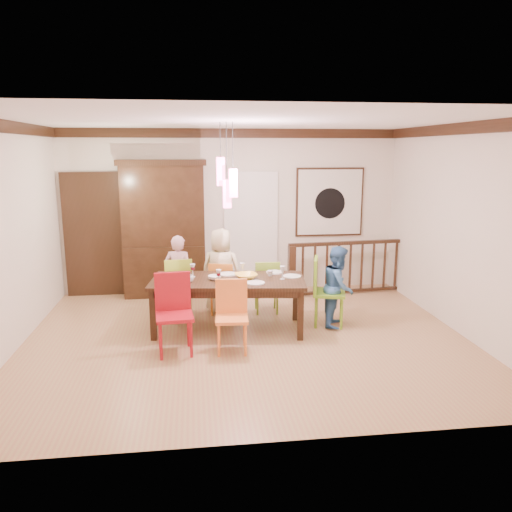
{
  "coord_description": "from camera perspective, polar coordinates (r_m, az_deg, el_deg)",
  "views": [
    {
      "loc": [
        -0.68,
        -6.43,
        2.54
      ],
      "look_at": [
        0.19,
        0.48,
        1.05
      ],
      "focal_mm": 35.0,
      "sensor_mm": 36.0,
      "label": 1
    }
  ],
  "objects": [
    {
      "name": "plate_far_right",
      "position": [
        7.41,
        2.18,
        -1.86
      ],
      "size": [
        0.26,
        0.26,
        0.01
      ],
      "primitive_type": "cylinder",
      "color": "white",
      "rests_on": "dining_table"
    },
    {
      "name": "chair_end_right",
      "position": [
        7.37,
        8.39,
        -3.54
      ],
      "size": [
        0.56,
        0.56,
        1.0
      ],
      "rotation": [
        0.0,
        0.0,
        1.3
      ],
      "color": "#6CA320",
      "rests_on": "floor"
    },
    {
      "name": "chair_near_left",
      "position": [
        6.36,
        -9.33,
        -6.06
      ],
      "size": [
        0.5,
        0.5,
        1.01
      ],
      "rotation": [
        0.0,
        0.0,
        0.1
      ],
      "color": "maroon",
      "rests_on": "floor"
    },
    {
      "name": "wall_right",
      "position": [
        7.48,
        22.38,
        2.78
      ],
      "size": [
        0.0,
        5.0,
        5.0
      ],
      "primitive_type": "plane",
      "rotation": [
        1.57,
        0.0,
        -1.57
      ],
      "color": "silver",
      "rests_on": "floor"
    },
    {
      "name": "crown_molding",
      "position": [
        6.47,
        -1.19,
        14.55
      ],
      "size": [
        6.0,
        5.0,
        0.16
      ],
      "primitive_type": null,
      "color": "black",
      "rests_on": "wall_back"
    },
    {
      "name": "person_far_mid",
      "position": [
        7.91,
        -3.99,
        -1.64
      ],
      "size": [
        0.75,
        0.6,
        1.34
      ],
      "primitive_type": "imported",
      "rotation": [
        0.0,
        0.0,
        2.84
      ],
      "color": "beige",
      "rests_on": "floor"
    },
    {
      "name": "person_far_left",
      "position": [
        7.9,
        -8.83,
        -2.12
      ],
      "size": [
        0.52,
        0.41,
        1.25
      ],
      "primitive_type": "imported",
      "rotation": [
        0.0,
        0.0,
        2.87
      ],
      "color": "#DEA9BA",
      "rests_on": "floor"
    },
    {
      "name": "wall_left",
      "position": [
        6.92,
        -26.69,
        1.71
      ],
      "size": [
        0.0,
        5.0,
        5.0
      ],
      "primitive_type": "plane",
      "rotation": [
        1.57,
        0.0,
        1.57
      ],
      "color": "silver",
      "rests_on": "floor"
    },
    {
      "name": "plate_near_mid",
      "position": [
        6.82,
        -0.07,
        -3.08
      ],
      "size": [
        0.26,
        0.26,
        0.01
      ],
      "primitive_type": "cylinder",
      "color": "white",
      "rests_on": "dining_table"
    },
    {
      "name": "wall_back",
      "position": [
        9.02,
        -2.83,
        5.1
      ],
      "size": [
        6.0,
        0.0,
        6.0
      ],
      "primitive_type": "plane",
      "rotation": [
        1.57,
        0.0,
        0.0
      ],
      "color": "silver",
      "rests_on": "floor"
    },
    {
      "name": "wine_glass_d",
      "position": [
        7.02,
        3.03,
        -1.92
      ],
      "size": [
        0.08,
        0.08,
        0.19
      ],
      "primitive_type": null,
      "color": "silver",
      "rests_on": "dining_table"
    },
    {
      "name": "chair_near_mid",
      "position": [
        6.36,
        -2.79,
        -6.46
      ],
      "size": [
        0.44,
        0.44,
        0.91
      ],
      "rotation": [
        0.0,
        0.0,
        -0.06
      ],
      "color": "orange",
      "rests_on": "floor"
    },
    {
      "name": "wine_glass_c",
      "position": [
        6.83,
        -4.28,
        -2.35
      ],
      "size": [
        0.08,
        0.08,
        0.19
      ],
      "primitive_type": null,
      "color": "#590C19",
      "rests_on": "dining_table"
    },
    {
      "name": "plate_far_left",
      "position": [
        7.38,
        -9.17,
        -2.08
      ],
      "size": [
        0.26,
        0.26,
        0.01
      ],
      "primitive_type": "cylinder",
      "color": "white",
      "rests_on": "dining_table"
    },
    {
      "name": "person_end_right",
      "position": [
        7.36,
        9.42,
        -3.44
      ],
      "size": [
        0.64,
        0.71,
        1.19
      ],
      "primitive_type": "imported",
      "rotation": [
        0.0,
        0.0,
        1.16
      ],
      "color": "teal",
      "rests_on": "floor"
    },
    {
      "name": "plate_end_right",
      "position": [
        7.19,
        4.13,
        -2.32
      ],
      "size": [
        0.26,
        0.26,
        0.01
      ],
      "primitive_type": "cylinder",
      "color": "white",
      "rests_on": "dining_table"
    },
    {
      "name": "china_hutch",
      "position": [
        8.84,
        -10.48,
        3.09
      ],
      "size": [
        1.51,
        0.46,
        2.38
      ],
      "color": "black",
      "rests_on": "floor"
    },
    {
      "name": "floor",
      "position": [
        6.94,
        -1.09,
        -9.4
      ],
      "size": [
        6.0,
        6.0,
        0.0
      ],
      "primitive_type": "plane",
      "color": "#AD7753",
      "rests_on": "ground"
    },
    {
      "name": "chair_far_right",
      "position": [
        7.89,
        1.2,
        -3.02
      ],
      "size": [
        0.4,
        0.4,
        0.85
      ],
      "rotation": [
        0.0,
        0.0,
        3.1
      ],
      "color": "#7FAA2B",
      "rests_on": "floor"
    },
    {
      "name": "panel_door",
      "position": [
        9.16,
        -17.92,
        2.11
      ],
      "size": [
        1.04,
        0.07,
        2.24
      ],
      "primitive_type": "cube",
      "color": "black",
      "rests_on": "wall_back"
    },
    {
      "name": "wine_glass_a",
      "position": [
        7.2,
        -7.25,
        -1.65
      ],
      "size": [
        0.08,
        0.08,
        0.19
      ],
      "primitive_type": null,
      "color": "#590C19",
      "rests_on": "dining_table"
    },
    {
      "name": "dining_table",
      "position": [
        7.08,
        -3.21,
        -3.28
      ],
      "size": [
        2.25,
        1.23,
        0.75
      ],
      "rotation": [
        0.0,
        0.0,
        -0.12
      ],
      "color": "black",
      "rests_on": "floor"
    },
    {
      "name": "small_bowl",
      "position": [
        7.03,
        -4.73,
        -2.48
      ],
      "size": [
        0.24,
        0.24,
        0.06
      ],
      "primitive_type": "imported",
      "rotation": [
        0.0,
        0.0,
        0.29
      ],
      "color": "white",
      "rests_on": "dining_table"
    },
    {
      "name": "white_doorway",
      "position": [
        9.07,
        -0.58,
        2.6
      ],
      "size": [
        0.97,
        0.05,
        2.22
      ],
      "primitive_type": "cube",
      "color": "silver",
      "rests_on": "wall_back"
    },
    {
      "name": "pendant_cluster",
      "position": [
        6.85,
        -3.35,
        8.41
      ],
      "size": [
        0.27,
        0.21,
        1.14
      ],
      "color": "#FF4C8D",
      "rests_on": "ceiling"
    },
    {
      "name": "cup_left",
      "position": [
        6.93,
        -7.69,
        -2.59
      ],
      "size": [
        0.15,
        0.15,
        0.1
      ],
      "primitive_type": "imported",
      "rotation": [
        0.0,
        0.0,
        -0.19
      ],
      "color": "silver",
      "rests_on": "dining_table"
    },
    {
      "name": "ceiling",
      "position": [
        6.47,
        -1.19,
        15.25
      ],
      "size": [
        6.0,
        6.0,
        0.0
      ],
      "primitive_type": "plane",
      "rotation": [
        3.14,
        0.0,
        0.0
      ],
      "color": "white",
      "rests_on": "wall_back"
    },
    {
      "name": "chair_far_mid",
      "position": [
        7.86,
        -3.85,
        -3.17
      ],
      "size": [
        0.45,
        0.45,
        0.84
      ],
      "rotation": [
        0.0,
        0.0,
        2.94
      ],
      "color": "orange",
      "rests_on": "floor"
    },
    {
      "name": "wine_glass_b",
      "position": [
        7.21,
        -1.56,
        -1.54
      ],
      "size": [
        0.08,
        0.08,
        0.19
      ],
      "primitive_type": null,
      "color": "silver",
      "rests_on": "dining_table"
    },
    {
      "name": "plate_near_left",
      "position": [
        6.73,
        -9.35,
        -3.45
      ],
      "size": [
        0.26,
        0.26,
        0.01
      ],
      "primitive_type": "cylinder",
      "color": "white",
      "rests_on": "dining_table"
    },
    {
      "name": "chair_far_left",
      "position": [
        7.86,
        -8.9,
        -2.94
      ],
      "size": [
        0.45,
        0.45,
        0.92
      ],
      "rotation": [
        0.0,
        0.0,
        3.24
      ],
      "color": "#A4C62F",
      "rests_on": "floor"
    },
    {
      "name": "balustrade",
      "position": [
        9.05,
        10.71,
        -1.18
      ],
      "size": [
        2.31,
        0.29,
        0.96
      ],
      "rotation": [
        0.0,
        0.0,
        0.09
      ],
      "color": "black",
      "rests_on": "floor"
    },
    {
      "name": "cup_right",
      "position": [
        7.21,
        1.62,
        -1.98
      ],
      "size": [
        0.1,
        0.1,
        0.08
      ],
      "primitive_type": "imported",
      "rotation": [
        0.0,
        0.0,
        0.08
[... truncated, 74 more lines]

